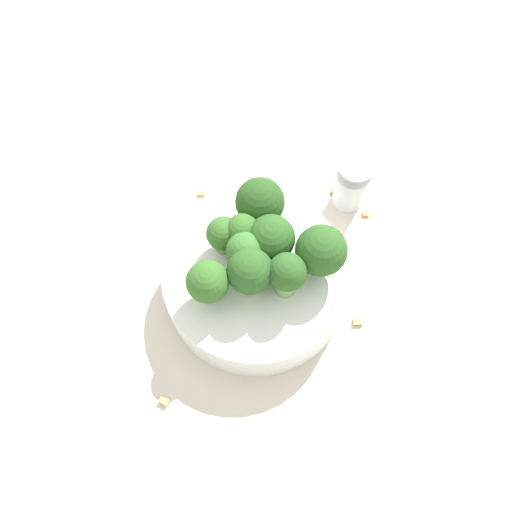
# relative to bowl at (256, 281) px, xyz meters

# --- Properties ---
(ground_plane) EXTENTS (3.00, 3.00, 0.00)m
(ground_plane) POSITION_rel_bowl_xyz_m (0.00, 0.00, -0.02)
(ground_plane) COLOR beige
(bowl) EXTENTS (0.18, 0.18, 0.05)m
(bowl) POSITION_rel_bowl_xyz_m (0.00, 0.00, 0.00)
(bowl) COLOR white
(bowl) RESTS_ON ground_plane
(broccoli_floret_0) EXTENTS (0.04, 0.04, 0.05)m
(broccoli_floret_0) POSITION_rel_bowl_xyz_m (-0.01, -0.02, 0.05)
(broccoli_floret_0) COLOR #8EB770
(broccoli_floret_0) RESTS_ON bowl
(broccoli_floret_1) EXTENTS (0.05, 0.05, 0.06)m
(broccoli_floret_1) POSITION_rel_bowl_xyz_m (-0.06, -0.02, 0.06)
(broccoli_floret_1) COLOR #8EB770
(broccoli_floret_1) RESTS_ON bowl
(broccoli_floret_2) EXTENTS (0.05, 0.05, 0.06)m
(broccoli_floret_2) POSITION_rel_bowl_xyz_m (0.01, -0.05, 0.05)
(broccoli_floret_2) COLOR #7A9E5B
(broccoli_floret_2) RESTS_ON bowl
(broccoli_floret_3) EXTENTS (0.03, 0.03, 0.05)m
(broccoli_floret_3) POSITION_rel_bowl_xyz_m (-0.03, 0.01, 0.06)
(broccoli_floret_3) COLOR #84AD66
(broccoli_floret_3) RESTS_ON bowl
(broccoli_floret_4) EXTENTS (0.04, 0.04, 0.05)m
(broccoli_floret_4) POSITION_rel_bowl_xyz_m (0.03, 0.04, 0.05)
(broccoli_floret_4) COLOR #7A9E5B
(broccoli_floret_4) RESTS_ON bowl
(broccoli_floret_5) EXTENTS (0.03, 0.03, 0.05)m
(broccoli_floret_5) POSITION_rel_bowl_xyz_m (0.02, -0.02, 0.05)
(broccoli_floret_5) COLOR #8EB770
(broccoli_floret_5) RESTS_ON bowl
(broccoli_floret_6) EXTENTS (0.03, 0.03, 0.04)m
(broccoli_floret_6) POSITION_rel_bowl_xyz_m (0.04, -0.02, 0.05)
(broccoli_floret_6) COLOR #7A9E5B
(broccoli_floret_6) RESTS_ON bowl
(broccoli_floret_7) EXTENTS (0.03, 0.03, 0.05)m
(broccoli_floret_7) POSITION_rel_bowl_xyz_m (0.01, -0.00, 0.06)
(broccoli_floret_7) COLOR #8EB770
(broccoli_floret_7) RESTS_ON bowl
(broccoli_floret_8) EXTENTS (0.04, 0.04, 0.06)m
(broccoli_floret_8) POSITION_rel_bowl_xyz_m (-0.00, 0.02, 0.06)
(broccoli_floret_8) COLOR #8EB770
(broccoli_floret_8) RESTS_ON bowl
(pepper_shaker) EXTENTS (0.04, 0.04, 0.06)m
(pepper_shaker) POSITION_rel_bowl_xyz_m (-0.07, -0.14, 0.01)
(pepper_shaker) COLOR silver
(pepper_shaker) RESTS_ON ground_plane
(almond_crumb_0) EXTENTS (0.01, 0.01, 0.01)m
(almond_crumb_0) POSITION_rel_bowl_xyz_m (-0.11, 0.01, -0.02)
(almond_crumb_0) COLOR tan
(almond_crumb_0) RESTS_ON ground_plane
(almond_crumb_1) EXTENTS (0.01, 0.01, 0.01)m
(almond_crumb_1) POSITION_rel_bowl_xyz_m (-0.05, -0.14, -0.02)
(almond_crumb_1) COLOR olive
(almond_crumb_1) RESTS_ON ground_plane
(almond_crumb_2) EXTENTS (0.01, 0.01, 0.01)m
(almond_crumb_2) POSITION_rel_bowl_xyz_m (-0.09, -0.12, -0.02)
(almond_crumb_2) COLOR #AD7F4C
(almond_crumb_2) RESTS_ON ground_plane
(almond_crumb_3) EXTENTS (0.01, 0.01, 0.01)m
(almond_crumb_3) POSITION_rel_bowl_xyz_m (0.09, -0.10, -0.02)
(almond_crumb_3) COLOR tan
(almond_crumb_3) RESTS_ON ground_plane
(almond_crumb_4) EXTENTS (0.01, 0.01, 0.01)m
(almond_crumb_4) POSITION_rel_bowl_xyz_m (0.05, 0.13, -0.02)
(almond_crumb_4) COLOR tan
(almond_crumb_4) RESTS_ON ground_plane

